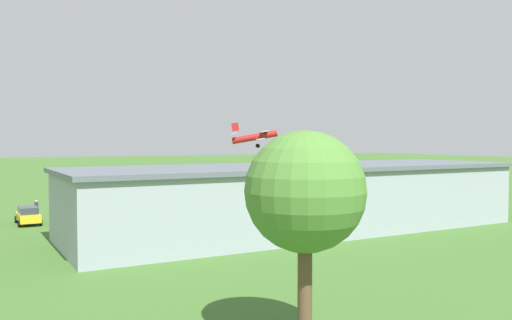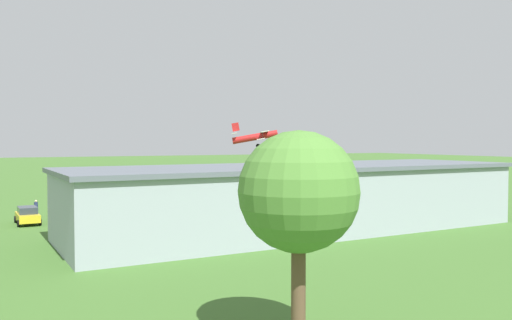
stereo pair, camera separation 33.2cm
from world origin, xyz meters
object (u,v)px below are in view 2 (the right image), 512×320
at_px(car_yellow, 28,215).
at_px(person_walking_on_apron, 114,204).
at_px(tree_at_field_edge, 299,193).
at_px(biplane, 257,137).
at_px(person_beside_truck, 345,197).
at_px(hangar, 301,198).
at_px(windsock, 286,154).
at_px(person_near_hangar_door, 36,208).
at_px(person_crossing_taxiway, 308,195).
at_px(person_by_parked_cars, 89,207).

xyz_separation_m(car_yellow, person_walking_on_apron, (-8.97, -4.73, 0.03)).
relative_size(person_walking_on_apron, tree_at_field_edge, 0.21).
bearing_deg(tree_at_field_edge, biplane, -115.77).
bearing_deg(person_beside_truck, person_walking_on_apron, -9.91).
xyz_separation_m(hangar, windsock, (-26.94, -48.57, 2.46)).
bearing_deg(person_beside_truck, biplane, -85.76).
relative_size(hangar, biplane, 4.96).
relative_size(person_near_hangar_door, person_crossing_taxiway, 1.03).
xyz_separation_m(person_by_parked_cars, tree_at_field_edge, (-0.66, 41.17, 5.05)).
distance_m(hangar, person_near_hangar_door, 27.75).
distance_m(person_near_hangar_door, person_walking_on_apron, 7.86).
xyz_separation_m(hangar, person_near_hangar_door, (19.72, -19.42, -1.99)).
xyz_separation_m(hangar, biplane, (-13.99, -35.63, 5.57)).
distance_m(hangar, car_yellow, 25.54).
distance_m(hangar, biplane, 38.68).
xyz_separation_m(person_by_parked_cars, person_crossing_taxiway, (-26.77, 1.08, 0.06)).
distance_m(biplane, tree_at_field_edge, 64.19).
bearing_deg(tree_at_field_edge, windsock, -120.01).
distance_m(person_by_parked_cars, windsock, 51.13).
bearing_deg(hangar, car_yellow, -35.11).
height_order(car_yellow, person_crossing_taxiway, person_crossing_taxiway).
bearing_deg(tree_at_field_edge, person_beside_truck, -128.73).
bearing_deg(person_by_parked_cars, car_yellow, 34.96).
relative_size(hangar, windsock, 6.72).
distance_m(person_near_hangar_door, tree_at_field_edge, 42.25).
distance_m(person_walking_on_apron, person_beside_truck, 27.83).
height_order(person_crossing_taxiway, tree_at_field_edge, tree_at_field_edge).
height_order(person_by_parked_cars, person_near_hangar_door, person_near_hangar_door).
bearing_deg(car_yellow, biplane, -148.93).
height_order(biplane, person_walking_on_apron, biplane).
height_order(hangar, person_near_hangar_door, hangar).
xyz_separation_m(person_crossing_taxiway, person_beside_truck, (-3.33, 3.37, -0.06)).
xyz_separation_m(car_yellow, person_near_hangar_door, (-1.11, -4.77, 0.02)).
distance_m(person_near_hangar_door, windsock, 55.20).
distance_m(hangar, tree_at_field_edge, 26.30).
xyz_separation_m(biplane, windsock, (-12.95, -12.94, -3.12)).
bearing_deg(person_crossing_taxiway, tree_at_field_edge, 56.92).
bearing_deg(person_by_parked_cars, tree_at_field_edge, 90.91).
height_order(biplane, windsock, biplane).
height_order(person_crossing_taxiway, person_beside_truck, person_crossing_taxiway).
height_order(car_yellow, person_beside_truck, car_yellow).
xyz_separation_m(biplane, person_beside_truck, (-1.56, 21.04, -7.65)).
bearing_deg(hangar, windsock, -119.02).
relative_size(car_yellow, person_beside_truck, 2.81).
height_order(person_by_parked_cars, windsock, windsock).
height_order(person_walking_on_apron, windsock, windsock).
relative_size(hangar, car_yellow, 9.27).
xyz_separation_m(hangar, tree_at_field_edge, (13.89, 22.13, 2.98)).
bearing_deg(person_by_parked_cars, windsock, -144.56).
distance_m(car_yellow, tree_at_field_edge, 37.76).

